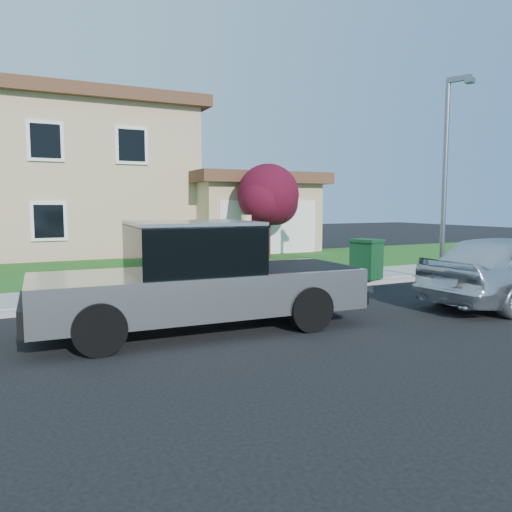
{
  "coord_description": "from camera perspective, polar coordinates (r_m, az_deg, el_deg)",
  "views": [
    {
      "loc": [
        -3.52,
        -8.06,
        2.25
      ],
      "look_at": [
        0.92,
        0.95,
        1.2
      ],
      "focal_mm": 35.0,
      "sensor_mm": 36.0,
      "label": 1
    }
  ],
  "objects": [
    {
      "name": "ground",
      "position": [
        9.08,
        -2.61,
        -8.38
      ],
      "size": [
        80.0,
        80.0,
        0.0
      ],
      "primitive_type": "plane",
      "color": "black",
      "rests_on": "ground"
    },
    {
      "name": "curb",
      "position": [
        12.06,
        -3.79,
        -4.51
      ],
      "size": [
        40.0,
        0.2,
        0.12
      ],
      "primitive_type": "cube",
      "color": "gray",
      "rests_on": "ground"
    },
    {
      "name": "sidewalk",
      "position": [
        13.06,
        -5.64,
        -3.65
      ],
      "size": [
        40.0,
        2.0,
        0.15
      ],
      "primitive_type": "cube",
      "color": "gray",
      "rests_on": "ground"
    },
    {
      "name": "lawn",
      "position": [
        17.31,
        -10.89,
        -1.45
      ],
      "size": [
        40.0,
        7.0,
        0.1
      ],
      "primitive_type": "cube",
      "color": "#1C4F16",
      "rests_on": "ground"
    },
    {
      "name": "house",
      "position": [
        24.94,
        -15.19,
        7.86
      ],
      "size": [
        14.0,
        11.3,
        6.85
      ],
      "color": "tan",
      "rests_on": "ground"
    },
    {
      "name": "pickup_truck",
      "position": [
        8.98,
        -6.5,
        -2.66
      ],
      "size": [
        6.01,
        2.42,
        1.95
      ],
      "rotation": [
        0.0,
        0.0,
        -0.05
      ],
      "color": "black",
      "rests_on": "ground"
    },
    {
      "name": "woman",
      "position": [
        11.85,
        -1.11,
        -0.37
      ],
      "size": [
        0.77,
        0.64,
        1.99
      ],
      "rotation": [
        0.0,
        0.0,
        3.51
      ],
      "color": "#E0917B",
      "rests_on": "ground"
    },
    {
      "name": "ornamental_tree",
      "position": [
        20.07,
        1.47,
        6.66
      ],
      "size": [
        2.73,
        2.46,
        3.75
      ],
      "color": "black",
      "rests_on": "lawn"
    },
    {
      "name": "trash_bin",
      "position": [
        14.41,
        12.5,
        -0.29
      ],
      "size": [
        0.89,
        0.96,
        1.12
      ],
      "rotation": [
        0.0,
        0.0,
        0.32
      ],
      "color": "#0F3719",
      "rests_on": "sidewalk"
    },
    {
      "name": "street_lamp",
      "position": [
        14.71,
        21.02,
        9.28
      ],
      "size": [
        0.45,
        0.72,
        5.61
      ],
      "rotation": [
        0.0,
        0.0,
        0.4
      ],
      "color": "slate",
      "rests_on": "ground"
    }
  ]
}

